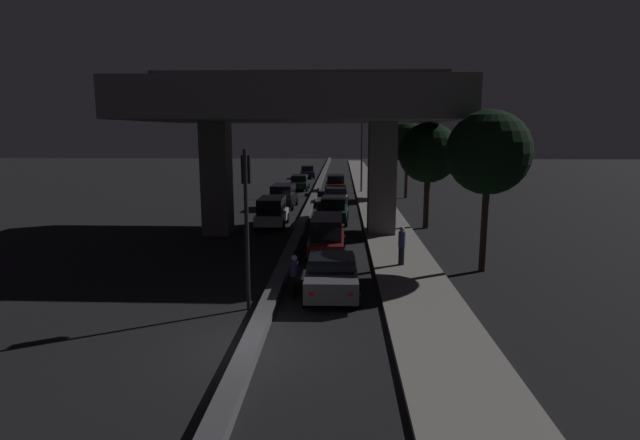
% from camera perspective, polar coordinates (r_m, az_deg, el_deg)
% --- Properties ---
extents(ground_plane, '(200.00, 200.00, 0.00)m').
position_cam_1_polar(ground_plane, '(14.80, -7.74, -14.33)').
color(ground_plane, black).
extents(median_divider, '(0.56, 126.00, 0.36)m').
position_cam_1_polar(median_divider, '(48.68, -0.55, 3.11)').
color(median_divider, '#4C4C51').
rests_on(median_divider, ground_plane).
extents(sidewalk_right, '(2.93, 126.00, 0.16)m').
position_cam_1_polar(sidewalk_right, '(41.80, 6.46, 1.75)').
color(sidewalk_right, gray).
rests_on(sidewalk_right, ground_plane).
extents(elevated_overpass, '(17.21, 13.40, 9.54)m').
position_cam_1_polar(elevated_overpass, '(29.43, -2.51, 12.54)').
color(elevated_overpass, '#5B5956').
rests_on(elevated_overpass, ground_plane).
extents(traffic_light_left_of_median, '(0.30, 0.49, 5.52)m').
position_cam_1_polar(traffic_light_left_of_median, '(16.97, -8.39, 2.03)').
color(traffic_light_left_of_median, black).
rests_on(traffic_light_left_of_median, ground_plane).
extents(street_lamp, '(1.94, 0.32, 8.14)m').
position_cam_1_polar(street_lamp, '(49.87, 4.52, 8.54)').
color(street_lamp, '#2D2D30').
rests_on(street_lamp, ground_plane).
extents(car_grey_lead, '(2.07, 4.24, 1.55)m').
position_cam_1_polar(car_grey_lead, '(18.84, 1.32, -6.29)').
color(car_grey_lead, '#515459').
rests_on(car_grey_lead, ground_plane).
extents(car_dark_red_second, '(1.89, 4.61, 1.90)m').
position_cam_1_polar(car_dark_red_second, '(25.07, 0.78, -1.63)').
color(car_dark_red_second, '#591414').
rests_on(car_dark_red_second, ground_plane).
extents(car_dark_green_third, '(2.06, 4.24, 1.76)m').
position_cam_1_polar(car_dark_green_third, '(33.58, 1.58, 1.20)').
color(car_dark_green_third, black).
rests_on(car_dark_green_third, ground_plane).
extents(car_silver_fourth, '(2.07, 4.05, 1.46)m').
position_cam_1_polar(car_silver_fourth, '(42.04, 1.87, 2.79)').
color(car_silver_fourth, gray).
rests_on(car_silver_fourth, ground_plane).
extents(car_dark_red_fifth, '(2.18, 4.33, 1.84)m').
position_cam_1_polar(car_dark_red_fifth, '(49.59, 1.75, 4.12)').
color(car_dark_red_fifth, '#591414').
rests_on(car_dark_red_fifth, ground_plane).
extents(car_white_lead_oncoming, '(1.94, 4.18, 1.92)m').
position_cam_1_polar(car_white_lead_oncoming, '(32.34, -5.52, 1.00)').
color(car_white_lead_oncoming, silver).
rests_on(car_white_lead_oncoming, ground_plane).
extents(car_black_second_oncoming, '(2.13, 4.33, 1.89)m').
position_cam_1_polar(car_black_second_oncoming, '(40.35, -4.22, 2.80)').
color(car_black_second_oncoming, black).
rests_on(car_black_second_oncoming, ground_plane).
extents(car_dark_green_third_oncoming, '(1.93, 4.34, 1.58)m').
position_cam_1_polar(car_dark_green_third_oncoming, '(52.83, -2.35, 4.35)').
color(car_dark_green_third_oncoming, black).
rests_on(car_dark_green_third_oncoming, ground_plane).
extents(car_dark_blue_fourth_oncoming, '(2.05, 4.13, 1.63)m').
position_cam_1_polar(car_dark_blue_fourth_oncoming, '(66.14, -1.44, 5.54)').
color(car_dark_blue_fourth_oncoming, '#141938').
rests_on(car_dark_blue_fourth_oncoming, ground_plane).
extents(motorcycle_black_filtering_near, '(0.33, 1.88, 1.49)m').
position_cam_1_polar(motorcycle_black_filtering_near, '(19.15, -2.93, -6.51)').
color(motorcycle_black_filtering_near, black).
rests_on(motorcycle_black_filtering_near, ground_plane).
extents(motorcycle_white_filtering_mid, '(0.34, 1.84, 1.41)m').
position_cam_1_polar(motorcycle_white_filtering_mid, '(27.85, -0.74, -1.29)').
color(motorcycle_white_filtering_mid, black).
rests_on(motorcycle_white_filtering_mid, ground_plane).
extents(motorcycle_red_filtering_far, '(0.33, 1.71, 1.42)m').
position_cam_1_polar(motorcycle_red_filtering_far, '(32.89, -0.21, 0.49)').
color(motorcycle_red_filtering_far, black).
rests_on(motorcycle_red_filtering_far, ground_plane).
extents(pedestrian_on_sidewalk, '(0.31, 0.31, 1.75)m').
position_cam_1_polar(pedestrian_on_sidewalk, '(22.73, 9.31, -2.88)').
color(pedestrian_on_sidewalk, black).
rests_on(pedestrian_on_sidewalk, sidewalk_right).
extents(roadside_tree_kerbside_near, '(3.60, 3.60, 7.02)m').
position_cam_1_polar(roadside_tree_kerbside_near, '(22.53, 18.70, 7.28)').
color(roadside_tree_kerbside_near, '#2D2116').
rests_on(roadside_tree_kerbside_near, ground_plane).
extents(roadside_tree_kerbside_mid, '(3.74, 3.74, 6.66)m').
position_cam_1_polar(roadside_tree_kerbside_mid, '(32.07, 12.28, 7.47)').
color(roadside_tree_kerbside_mid, '#2D2116').
rests_on(roadside_tree_kerbside_mid, ground_plane).
extents(roadside_tree_kerbside_far, '(3.67, 3.67, 6.97)m').
position_cam_1_polar(roadside_tree_kerbside_far, '(46.74, 9.95, 8.73)').
color(roadside_tree_kerbside_far, '#38281C').
rests_on(roadside_tree_kerbside_far, ground_plane).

